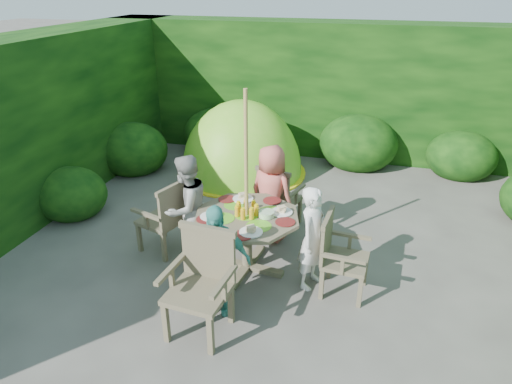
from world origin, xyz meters
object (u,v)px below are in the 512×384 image
(garden_chair_front, at_px, (202,281))
(child_right, at_px, (313,238))
(patio_table, at_px, (247,224))
(parasol_pole, at_px, (246,187))
(child_front, at_px, (215,260))
(child_back, at_px, (271,194))
(dome_tent, at_px, (241,173))
(garden_chair_back, at_px, (278,197))
(garden_chair_left, at_px, (166,217))
(garden_chair_right, at_px, (339,254))
(child_left, at_px, (187,208))

(garden_chair_front, distance_m, child_right, 1.35)
(patio_table, xyz_separation_m, parasol_pole, (-0.00, -0.00, 0.48))
(patio_table, xyz_separation_m, child_front, (-0.10, -0.79, -0.00))
(child_back, relative_size, dome_tent, 0.49)
(garden_chair_back, height_order, child_front, child_front)
(garden_chair_back, xyz_separation_m, dome_tent, (-1.09, 1.77, -0.48))
(patio_table, bearing_deg, garden_chair_left, 174.03)
(garden_chair_left, xyz_separation_m, child_back, (1.19, 0.68, 0.16))
(patio_table, bearing_deg, garden_chair_front, -97.22)
(garden_chair_back, bearing_deg, garden_chair_left, 54.67)
(parasol_pole, relative_size, child_right, 1.80)
(dome_tent, bearing_deg, garden_chair_back, -42.10)
(garden_chair_left, xyz_separation_m, garden_chair_front, (0.96, -1.20, 0.05))
(child_front, bearing_deg, garden_chair_right, 19.00)
(garden_chair_right, xyz_separation_m, child_back, (-1.00, 0.93, 0.18))
(child_front, bearing_deg, garden_chair_back, 73.49)
(parasol_pole, xyz_separation_m, dome_tent, (-0.97, 2.86, -1.10))
(parasol_pole, bearing_deg, garden_chair_back, 83.80)
(garden_chair_back, distance_m, child_back, 0.35)
(patio_table, distance_m, garden_chair_front, 1.09)
(patio_table, height_order, garden_chair_back, garden_chair_back)
(patio_table, relative_size, child_left, 1.05)
(child_back, bearing_deg, garden_chair_back, -74.00)
(child_left, bearing_deg, parasol_pole, 102.58)
(garden_chair_back, bearing_deg, parasol_pole, 99.51)
(dome_tent, bearing_deg, child_back, -46.48)
(parasol_pole, xyz_separation_m, child_left, (-0.79, 0.10, -0.43))
(child_left, xyz_separation_m, child_back, (0.89, 0.70, -0.01))
(child_front, bearing_deg, garden_chair_front, -107.44)
(parasol_pole, xyz_separation_m, garden_chair_right, (1.09, -0.14, -0.62))
(child_front, bearing_deg, patio_table, 72.82)
(child_left, height_order, child_back, child_left)
(garden_chair_left, relative_size, child_back, 0.71)
(garden_chair_right, xyz_separation_m, child_right, (-0.30, 0.04, 0.13))
(child_right, bearing_deg, garden_chair_front, 154.55)
(garden_chair_left, distance_m, child_right, 1.90)
(garden_chair_right, height_order, child_left, child_left)
(parasol_pole, bearing_deg, garden_chair_right, -7.05)
(child_left, relative_size, dome_tent, 0.50)
(parasol_pole, relative_size, child_front, 1.78)
(patio_table, bearing_deg, child_left, 173.23)
(child_front, bearing_deg, dome_tent, 93.37)
(garden_chair_left, bearing_deg, patio_table, 101.94)
(garden_chair_front, height_order, child_right, child_right)
(garden_chair_front, height_order, child_left, child_left)
(patio_table, distance_m, child_right, 0.80)
(garden_chair_right, height_order, garden_chair_front, garden_chair_front)
(garden_chair_left, height_order, child_right, child_right)
(garden_chair_right, xyz_separation_m, child_front, (-1.19, -0.66, 0.14))
(garden_chair_right, bearing_deg, garden_chair_front, 131.67)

